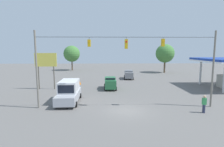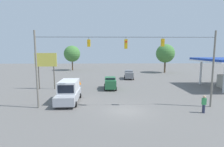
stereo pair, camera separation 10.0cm
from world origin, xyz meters
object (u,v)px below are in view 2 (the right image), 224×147
traffic_cone_fourth (80,83)px  pedestrian (204,104)px  traffic_cone_nearest (69,95)px  tree_horizon_right (72,54)px  traffic_cone_second (72,91)px  overhead_signal_span (126,61)px  tree_horizon_left (165,53)px  sedan_grey_oncoming_deep (129,74)px  traffic_cone_third (77,86)px  sedan_green_withflow_mid (110,83)px  roadside_billboard (46,63)px  box_truck_silver_parked_shoulder (69,91)px

traffic_cone_fourth → pedestrian: bearing=134.3°
traffic_cone_nearest → tree_horizon_right: bearing=-79.3°
traffic_cone_second → traffic_cone_fourth: (-0.13, -6.61, 0.00)m
tree_horizon_right → overhead_signal_span: bearing=109.8°
traffic_cone_nearest → tree_horizon_right: 34.85m
traffic_cone_second → tree_horizon_left: bearing=-132.1°
sedan_grey_oncoming_deep → traffic_cone_second: 16.71m
overhead_signal_span → traffic_cone_fourth: overhead_signal_span is taller
sedan_grey_oncoming_deep → overhead_signal_span: bearing=82.3°
traffic_cone_third → tree_horizon_left: tree_horizon_left is taller
sedan_green_withflow_mid → traffic_cone_nearest: 7.88m
tree_horizon_right → sedan_green_withflow_mid: bearing=113.0°
sedan_grey_oncoming_deep → traffic_cone_fourth: bearing=33.4°
traffic_cone_fourth → roadside_billboard: bearing=38.1°
tree_horizon_right → traffic_cone_nearest: bearing=100.7°
overhead_signal_span → tree_horizon_left: size_ratio=2.39×
box_truck_silver_parked_shoulder → traffic_cone_second: box_truck_silver_parked_shoulder is taller
pedestrian → tree_horizon_left: bearing=-101.4°
traffic_cone_third → traffic_cone_fourth: same height
overhead_signal_span → roadside_billboard: 15.66m
roadside_billboard → tree_horizon_right: (1.50, -28.29, 1.01)m
traffic_cone_nearest → sedan_grey_oncoming_deep: bearing=-122.0°
pedestrian → tree_horizon_right: size_ratio=0.23×
box_truck_silver_parked_shoulder → traffic_cone_second: 4.85m
box_truck_silver_parked_shoulder → traffic_cone_second: (0.61, -4.72, -0.97)m
box_truck_silver_parked_shoulder → roadside_billboard: size_ratio=1.02×
traffic_cone_second → overhead_signal_span: bearing=137.0°
box_truck_silver_parked_shoulder → pedestrian: box_truck_silver_parked_shoulder is taller
traffic_cone_second → traffic_cone_third: size_ratio=1.00×
sedan_grey_oncoming_deep → traffic_cone_nearest: bearing=58.0°
sedan_green_withflow_mid → tree_horizon_left: (-16.19, -21.76, 4.53)m
overhead_signal_span → sedan_grey_oncoming_deep: bearing=-97.7°
box_truck_silver_parked_shoulder → overhead_signal_span: bearing=161.8°
box_truck_silver_parked_shoulder → traffic_cone_nearest: box_truck_silver_parked_shoulder is taller
traffic_cone_nearest → roadside_billboard: roadside_billboard is taller
box_truck_silver_parked_shoulder → traffic_cone_second: bearing=-82.7°
sedan_green_withflow_mid → traffic_cone_nearest: bearing=43.9°
box_truck_silver_parked_shoulder → pedestrian: size_ratio=3.31×
traffic_cone_nearest → traffic_cone_third: size_ratio=1.00×
roadside_billboard → tree_horizon_right: tree_horizon_right is taller
box_truck_silver_parked_shoulder → roadside_billboard: bearing=-54.6°
sedan_green_withflow_mid → roadside_billboard: bearing=-0.8°
sedan_green_withflow_mid → traffic_cone_third: sedan_green_withflow_mid is taller
traffic_cone_nearest → tree_horizon_right: (6.42, -33.88, 5.03)m
traffic_cone_fourth → tree_horizon_left: size_ratio=0.09×
roadside_billboard → traffic_cone_fourth: bearing=-141.9°
tree_horizon_right → traffic_cone_second: bearing=101.4°
sedan_grey_oncoming_deep → traffic_cone_third: size_ratio=6.08×
sedan_green_withflow_mid → box_truck_silver_parked_shoulder: box_truck_silver_parked_shoulder is taller
sedan_green_withflow_mid → traffic_cone_nearest: (5.65, 5.44, -0.69)m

